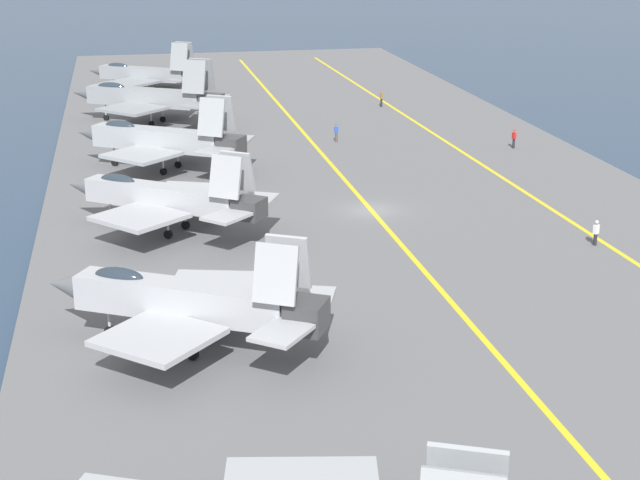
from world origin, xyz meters
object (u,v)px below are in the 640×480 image
parked_jet_sixth (148,97)px  crew_brown_vest (381,98)px  parked_jet_third (187,301)px  crew_white_vest (596,232)px  crew_blue_vest (336,132)px  parked_jet_seventh (146,74)px  crew_red_vest (514,138)px  parked_jet_fifth (161,139)px  parked_jet_fourth (166,197)px

parked_jet_sixth → crew_brown_vest: (4.18, -26.02, -1.80)m
parked_jet_third → parked_jet_sixth: (56.16, -0.11, 0.21)m
crew_white_vest → crew_brown_vest: (49.59, 1.43, 0.04)m
crew_white_vest → crew_blue_vest: size_ratio=0.97×
parked_jet_seventh → crew_red_vest: parked_jet_seventh is taller
parked_jet_sixth → parked_jet_seventh: parked_jet_sixth is taller
parked_jet_fifth → crew_white_vest: bearing=-133.3°
parked_jet_third → crew_brown_vest: size_ratio=8.36×
crew_blue_vest → crew_white_vest: bearing=-162.9°
parked_jet_fourth → parked_jet_fifth: size_ratio=0.96×
crew_white_vest → crew_blue_vest: 34.76m
parked_jet_third → crew_red_vest: (38.16, -32.96, -1.58)m
parked_jet_third → crew_brown_vest: bearing=-23.4°
crew_blue_vest → parked_jet_third: bearing=158.5°
parked_jet_sixth → crew_brown_vest: parked_jet_sixth is taller
parked_jet_fourth → parked_jet_sixth: parked_jet_sixth is taller
crew_blue_vest → crew_brown_vest: (16.37, -8.81, 0.01)m
crew_blue_vest → crew_brown_vest: bearing=-28.3°
parked_jet_fifth → parked_jet_seventh: 38.52m
parked_jet_seventh → crew_red_vest: 48.98m
crew_red_vest → parked_jet_third: bearing=139.2°
parked_jet_fifth → crew_brown_vest: 35.23m
parked_jet_fourth → crew_blue_vest: bearing=-34.9°
parked_jet_fourth → parked_jet_seventh: bearing=-0.5°
parked_jet_fifth → crew_white_vest: size_ratio=8.92×
crew_red_vest → parked_jet_sixth: bearing=61.3°
parked_jet_fifth → parked_jet_seventh: size_ratio=1.03×
parked_jet_fourth → parked_jet_seventh: 55.71m
parked_jet_third → crew_blue_vest: 47.29m
parked_jet_seventh → parked_jet_fifth: bearing=179.9°
parked_jet_sixth → crew_red_vest: size_ratio=9.33×
parked_jet_fourth → crew_white_vest: size_ratio=8.56×
parked_jet_sixth → crew_white_vest: bearing=-148.8°
crew_white_vest → crew_red_vest: bearing=-11.2°
parked_jet_fourth → parked_jet_seventh: (55.70, -0.51, -0.25)m
parked_jet_seventh → crew_blue_vest: parked_jet_seventh is taller
parked_jet_fourth → crew_red_vest: 38.10m
parked_jet_third → crew_white_vest: bearing=-68.7°
parked_jet_fifth → crew_blue_vest: bearing=-65.6°
parked_jet_third → parked_jet_seventh: size_ratio=1.01×
crew_red_vest → crew_blue_vest: crew_red_vest is taller
parked_jet_fifth → parked_jet_sixth: size_ratio=0.92×
crew_white_vest → crew_brown_vest: 49.61m
parked_jet_third → parked_jet_seventh: parked_jet_seventh is taller
parked_jet_third → crew_blue_vest: bearing=-21.5°
parked_jet_fifth → crew_blue_vest: 18.62m
parked_jet_third → parked_jet_fifth: size_ratio=0.97×
parked_jet_third → crew_brown_vest: 65.78m
crew_white_vest → parked_jet_fourth: bearing=73.1°
parked_jet_fifth → parked_jet_sixth: bearing=1.0°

